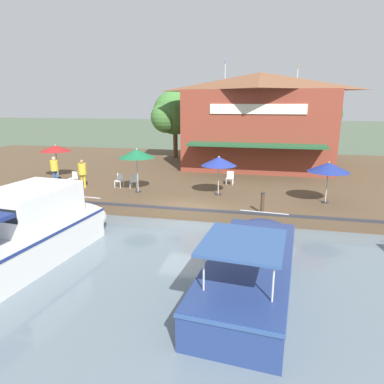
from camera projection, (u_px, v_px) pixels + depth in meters
name	position (u px, v px, depth m)	size (l,w,h in m)	color
ground_plane	(187.00, 222.00, 17.06)	(220.00, 220.00, 0.00)	#4C5B47
quay_deck	(219.00, 173.00, 27.38)	(22.00, 56.00, 0.60)	brown
quay_edge_fender	(188.00, 209.00, 16.99)	(0.20, 50.40, 0.10)	#2D2D33
waterfront_restaurant	(258.00, 120.00, 27.96)	(9.53, 11.85, 8.50)	brown
patio_umbrella_by_entrance	(55.00, 148.00, 23.98)	(2.12, 2.12, 2.35)	#B7B7B7
patio_umbrella_back_row	(137.00, 153.00, 19.87)	(2.13, 2.13, 2.61)	#B7B7B7
patio_umbrella_mid_patio_right	(219.00, 161.00, 19.34)	(2.02, 2.02, 2.26)	#B7B7B7
patio_umbrella_far_corner	(329.00, 167.00, 17.78)	(2.15, 2.15, 2.22)	#B7B7B7
cafe_chair_far_corner_seat	(120.00, 180.00, 21.58)	(0.49, 0.49, 0.85)	white
cafe_chair_mid_patio	(230.00, 177.00, 22.28)	(0.46, 0.46, 0.85)	white
cafe_chair_facing_river	(134.00, 180.00, 21.45)	(0.50, 0.50, 0.85)	white
cafe_chair_back_row_seat	(74.00, 178.00, 22.18)	(0.54, 0.54, 0.85)	white
person_near_entrance	(82.00, 170.00, 21.19)	(0.50, 0.50, 1.78)	gold
person_at_quay_edge	(54.00, 167.00, 22.34)	(0.51, 0.51, 1.79)	#2D5193
motorboat_outer_channel	(26.00, 234.00, 12.68)	(9.32, 3.78, 2.64)	white
motorboat_fourth_along	(253.00, 261.00, 11.35)	(8.23, 3.12, 2.25)	navy
mooring_post	(262.00, 203.00, 16.36)	(0.22, 0.22, 1.04)	#473323
tree_upstream_bank	(173.00, 114.00, 32.47)	(4.38, 4.17, 6.38)	brown
tree_behind_restaurant	(315.00, 115.00, 31.46)	(4.73, 4.51, 6.47)	brown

